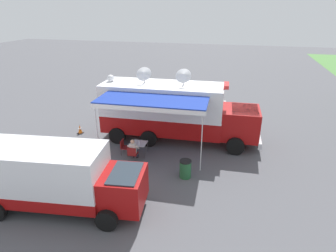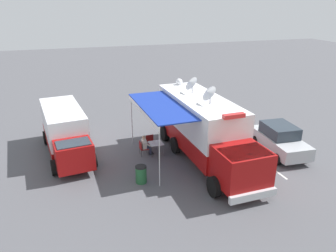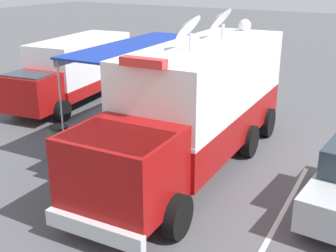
{
  "view_description": "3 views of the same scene",
  "coord_description": "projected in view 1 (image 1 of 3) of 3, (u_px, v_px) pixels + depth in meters",
  "views": [
    {
      "loc": [
        15.69,
        4.32,
        7.68
      ],
      "look_at": [
        0.96,
        0.6,
        1.28
      ],
      "focal_mm": 30.33,
      "sensor_mm": 36.0,
      "label": 1
    },
    {
      "loc": [
        7.11,
        16.44,
        8.66
      ],
      "look_at": [
        1.66,
        -0.75,
        1.69
      ],
      "focal_mm": 34.97,
      "sensor_mm": 36.0,
      "label": 2
    },
    {
      "loc": [
        -5.39,
        11.62,
        5.56
      ],
      "look_at": [
        0.94,
        0.75,
        1.02
      ],
      "focal_mm": 46.79,
      "sensor_mm": 36.0,
      "label": 3
    }
  ],
  "objects": [
    {
      "name": "water_bottle",
      "position": [
        139.0,
        143.0,
        15.49
      ],
      "size": [
        0.07,
        0.07,
        0.22
      ],
      "color": "silver",
      "rests_on": "folding_table"
    },
    {
      "name": "trash_bin",
      "position": [
        185.0,
        169.0,
        13.69
      ],
      "size": [
        0.57,
        0.57,
        0.91
      ],
      "color": "#235B33",
      "rests_on": "ground"
    },
    {
      "name": "lot_stripe",
      "position": [
        199.0,
        123.0,
        20.35
      ],
      "size": [
        0.31,
        4.8,
        0.01
      ],
      "primitive_type": "cube",
      "rotation": [
        0.0,
        0.0,
        0.04
      ],
      "color": "silver",
      "rests_on": "ground"
    },
    {
      "name": "seated_responder",
      "position": [
        133.0,
        149.0,
        15.18
      ],
      "size": [
        0.67,
        0.57,
        1.25
      ],
      "color": "silver",
      "rests_on": "ground"
    },
    {
      "name": "traffic_cone",
      "position": [
        80.0,
        129.0,
        18.56
      ],
      "size": [
        0.36,
        0.36,
        0.58
      ],
      "color": "black",
      "rests_on": "ground"
    },
    {
      "name": "folding_chair_beside_table",
      "position": [
        124.0,
        146.0,
        15.82
      ],
      "size": [
        0.5,
        0.5,
        0.87
      ],
      "color": "maroon",
      "rests_on": "ground"
    },
    {
      "name": "command_truck",
      "position": [
        174.0,
        110.0,
        17.05
      ],
      "size": [
        5.16,
        9.58,
        4.53
      ],
      "color": "#9E0F0F",
      "rests_on": "ground"
    },
    {
      "name": "folding_table",
      "position": [
        139.0,
        144.0,
        15.69
      ],
      "size": [
        0.83,
        0.83,
        0.73
      ],
      "color": "silver",
      "rests_on": "ground"
    },
    {
      "name": "support_truck",
      "position": [
        53.0,
        178.0,
        11.3
      ],
      "size": [
        2.98,
        7.0,
        2.7
      ],
      "color": "white",
      "rests_on": "ground"
    },
    {
      "name": "folding_chair_at_table",
      "position": [
        132.0,
        153.0,
        15.06
      ],
      "size": [
        0.5,
        0.5,
        0.87
      ],
      "color": "maroon",
      "rests_on": "ground"
    },
    {
      "name": "ground_plane",
      "position": [
        163.0,
        138.0,
        17.98
      ],
      "size": [
        100.0,
        100.0,
        0.0
      ],
      "primitive_type": "plane",
      "color": "#515156"
    },
    {
      "name": "car_behind_truck",
      "position": [
        196.0,
        104.0,
        21.5
      ],
      "size": [
        2.22,
        4.31,
        1.76
      ],
      "color": "#B2B5BA",
      "rests_on": "ground"
    }
  ]
}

